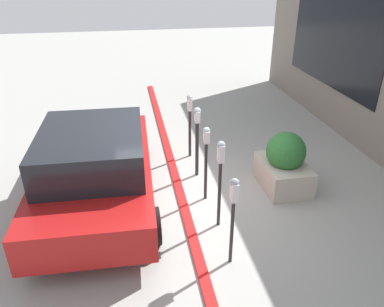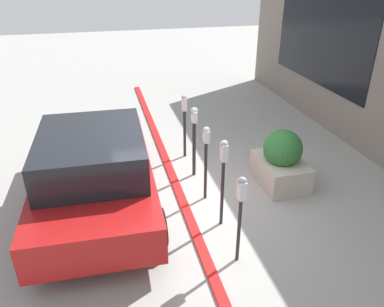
% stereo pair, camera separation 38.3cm
% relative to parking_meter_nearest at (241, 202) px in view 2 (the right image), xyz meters
% --- Properties ---
extents(ground_plane, '(40.00, 40.00, 0.00)m').
position_rel_parking_meter_nearest_xyz_m(ground_plane, '(1.72, 0.37, -1.04)').
color(ground_plane, '#999993').
extents(curb_strip, '(14.54, 0.16, 0.04)m').
position_rel_parking_meter_nearest_xyz_m(curb_strip, '(1.72, 0.45, -1.02)').
color(curb_strip, red).
rests_on(curb_strip, ground_plane).
extents(parking_meter_nearest, '(0.15, 0.13, 1.43)m').
position_rel_parking_meter_nearest_xyz_m(parking_meter_nearest, '(0.00, 0.00, 0.00)').
color(parking_meter_nearest, '#232326').
rests_on(parking_meter_nearest, ground_plane).
extents(parking_meter_second, '(0.15, 0.13, 1.57)m').
position_rel_parking_meter_nearest_xyz_m(parking_meter_second, '(0.89, -0.04, 0.07)').
color(parking_meter_second, '#232326').
rests_on(parking_meter_second, ground_plane).
extents(parking_meter_middle, '(0.15, 0.13, 1.45)m').
position_rel_parking_meter_nearest_xyz_m(parking_meter_middle, '(1.70, 0.01, -0.02)').
color(parking_meter_middle, '#232326').
rests_on(parking_meter_middle, ground_plane).
extents(parking_meter_fourth, '(0.18, 0.15, 1.49)m').
position_rel_parking_meter_nearest_xyz_m(parking_meter_fourth, '(2.60, -0.00, -0.02)').
color(parking_meter_fourth, '#232326').
rests_on(parking_meter_fourth, ground_plane).
extents(parking_meter_farthest, '(0.14, 0.12, 1.46)m').
position_rel_parking_meter_nearest_xyz_m(parking_meter_farthest, '(3.47, -0.01, -0.06)').
color(parking_meter_farthest, '#232326').
rests_on(parking_meter_farthest, ground_plane).
extents(planter_box, '(1.18, 0.82, 1.15)m').
position_rel_parking_meter_nearest_xyz_m(planter_box, '(1.86, -1.58, -0.54)').
color(planter_box, '#B2A899').
rests_on(planter_box, ground_plane).
extents(parked_car_front, '(4.13, 2.03, 1.51)m').
position_rel_parking_meter_nearest_xyz_m(parked_car_front, '(1.86, 1.96, -0.26)').
color(parked_car_front, maroon).
rests_on(parked_car_front, ground_plane).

